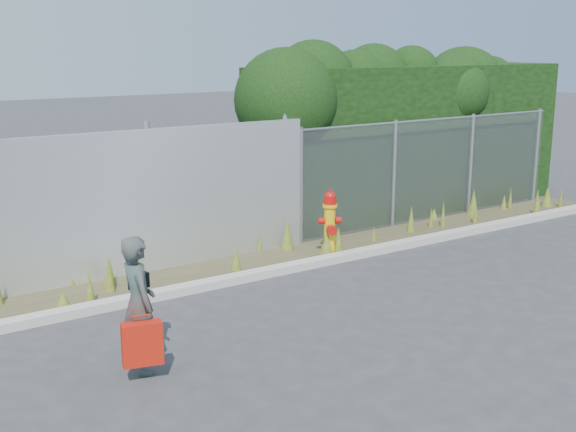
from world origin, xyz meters
The scene contains 10 objects.
ground centered at (0.00, 0.00, 0.00)m, with size 80.00×80.00×0.00m, color #363638.
curb centered at (0.00, 1.80, 0.06)m, with size 16.00×0.22×0.12m, color #ADA69C.
weed_strip centered at (-0.40, 2.42, 0.14)m, with size 16.00×1.24×0.55m.
corrugated_fence centered at (-3.25, 3.01, 1.10)m, with size 8.50×0.21×2.30m.
chainlink_fence centered at (4.25, 3.00, 1.03)m, with size 6.50×0.07×2.05m.
hedge centered at (4.26, 4.01, 1.98)m, with size 7.84×2.23×3.51m.
fire_hydrant centered at (0.97, 2.06, 0.55)m, with size 0.38×0.34×1.14m.
woman centered at (-3.27, -0.17, 0.75)m, with size 0.55×0.36×1.50m, color #10665D.
red_tote_bag centered at (-3.37, -0.47, 0.44)m, with size 0.41×0.15×0.54m.
black_shoulder_bag centered at (-3.20, -0.04, 0.96)m, with size 0.22×0.09×0.16m.
Camera 1 is at (-5.98, -7.01, 3.43)m, focal length 45.00 mm.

